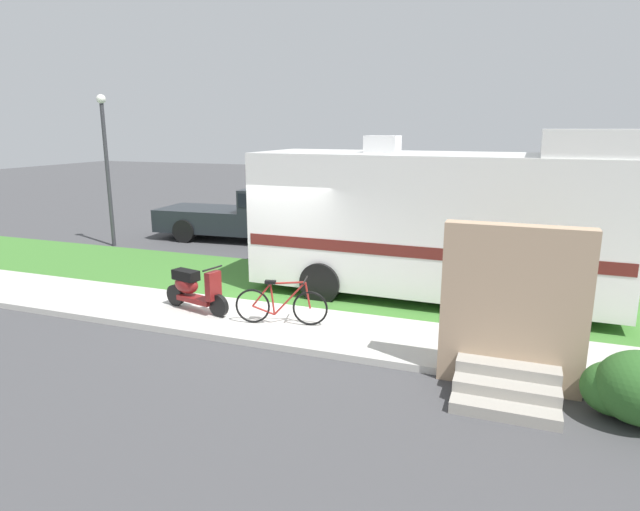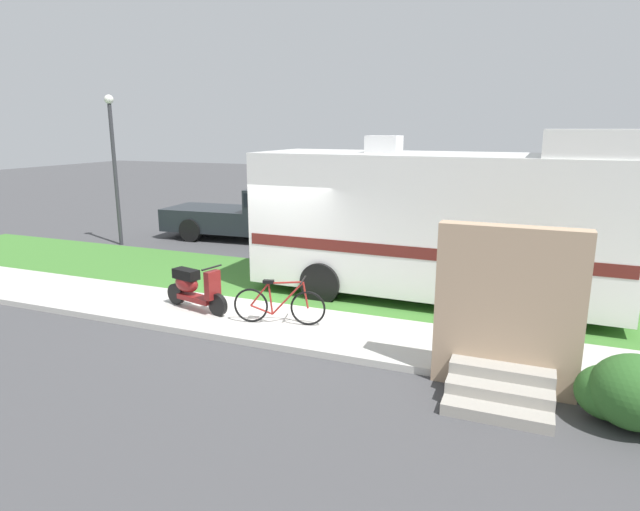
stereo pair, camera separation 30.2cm
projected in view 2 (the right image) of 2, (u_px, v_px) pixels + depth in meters
ground_plane at (270, 304)px, 11.59m from camera, size 80.00×80.00×0.00m
sidewalk at (242, 319)px, 10.49m from camera, size 24.00×2.00×0.12m
grass_strip at (298, 284)px, 12.94m from camera, size 24.00×3.40×0.08m
motorhome_rv at (439, 221)px, 11.50m from camera, size 7.75×2.81×3.67m
scooter at (194, 287)px, 10.80m from camera, size 1.64×0.64×0.97m
bicycle at (279, 305)px, 10.00m from camera, size 1.71×0.58×0.88m
pickup_truck_near at (265, 212)px, 17.92m from camera, size 5.82×2.40×1.77m
porch_steps at (506, 328)px, 7.52m from camera, size 2.00×1.26×2.40m
bush_by_porch at (634, 395)px, 6.71m from camera, size 1.33×1.00×0.95m
bottle_green at (504, 339)px, 9.03m from camera, size 0.07×0.07×0.29m
street_lamp_post at (114, 157)px, 16.82m from camera, size 0.28×0.28×4.68m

